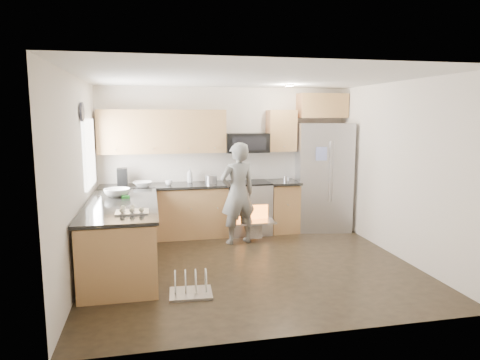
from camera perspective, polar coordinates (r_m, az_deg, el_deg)
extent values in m
plane|color=black|center=(6.18, 1.41, -11.31)|extent=(4.50, 4.50, 0.00)
cube|color=silver|center=(7.81, -1.94, 2.69)|extent=(4.50, 0.04, 2.60)
cube|color=silver|center=(3.97, 8.16, -3.15)|extent=(4.50, 0.04, 2.60)
cube|color=silver|center=(5.78, -20.81, 0.05)|extent=(0.04, 4.00, 2.60)
cube|color=silver|center=(6.74, 20.41, 1.22)|extent=(0.04, 4.00, 2.60)
cube|color=white|center=(5.83, 1.51, 13.49)|extent=(4.50, 4.00, 0.04)
cube|color=white|center=(6.73, -19.47, 3.40)|extent=(0.04, 1.00, 1.00)
cylinder|color=#FFECCC|center=(7.13, 6.62, 12.42)|extent=(0.14, 0.14, 0.02)
cylinder|color=#474754|center=(6.16, -20.32, 8.51)|extent=(0.03, 0.26, 0.26)
cube|color=#AA6A44|center=(7.54, -9.98, -4.31)|extent=(2.15, 0.60, 0.87)
cube|color=black|center=(7.44, -10.07, -0.80)|extent=(2.19, 0.64, 0.04)
cube|color=#AA6A44|center=(7.89, 5.66, -3.64)|extent=(0.50, 0.60, 0.87)
cube|color=black|center=(7.80, 5.73, -0.28)|extent=(0.54, 0.64, 0.04)
cube|color=#AA6A44|center=(7.49, -10.25, 6.38)|extent=(2.16, 0.33, 0.74)
cube|color=#AA6A44|center=(7.85, 5.51, 6.57)|extent=(0.50, 0.33, 0.74)
cube|color=#AA6A44|center=(8.11, 10.90, 9.70)|extent=(0.90, 0.33, 0.44)
imported|color=silver|center=(7.37, -12.86, -0.51)|extent=(0.32, 0.32, 0.08)
imported|color=white|center=(7.58, -6.71, 0.61)|extent=(0.10, 0.10, 0.26)
imported|color=white|center=(7.38, -9.46, -0.34)|extent=(0.12, 0.12, 0.09)
cylinder|color=#B7B7BC|center=(7.50, -3.89, 0.09)|extent=(0.21, 0.21, 0.14)
cube|color=black|center=(7.41, -15.41, 0.34)|extent=(0.16, 0.20, 0.31)
cylinder|color=#B7B7BC|center=(7.78, 6.16, 0.17)|extent=(0.11, 0.11, 0.09)
cube|color=#AA6A44|center=(6.14, -15.37, -7.47)|extent=(0.90, 2.30, 0.87)
cube|color=black|center=(6.03, -15.55, -3.17)|extent=(0.96, 2.36, 0.04)
imported|color=silver|center=(6.52, -16.06, -1.63)|extent=(0.37, 0.37, 0.12)
cube|color=green|center=(6.37, -15.00, -2.21)|extent=(0.11, 0.08, 0.03)
cube|color=#B7B7BC|center=(5.39, -14.19, -3.83)|extent=(0.40, 0.30, 0.08)
cube|color=#B7B7BC|center=(7.70, 1.08, -3.79)|extent=(0.76, 0.62, 0.90)
cube|color=black|center=(7.62, 1.09, -0.37)|extent=(0.76, 0.60, 0.03)
cube|color=orange|center=(7.41, 1.63, -4.68)|extent=(0.56, 0.02, 0.34)
cube|color=#B7B7BC|center=(7.28, 1.93, -5.62)|extent=(0.70, 0.34, 0.03)
cube|color=beige|center=(7.27, 2.02, -6.75)|extent=(0.24, 0.03, 0.28)
cube|color=black|center=(7.65, 0.90, 4.98)|extent=(0.76, 0.40, 0.34)
cube|color=#B7B7BC|center=(8.06, 10.95, 0.46)|extent=(1.08, 0.90, 1.97)
cylinder|color=#B7B7BC|center=(7.68, 11.86, 1.08)|extent=(0.03, 0.03, 1.07)
cylinder|color=#B7B7BC|center=(7.70, 12.30, 1.09)|extent=(0.03, 0.03, 1.07)
cube|color=pink|center=(7.81, 13.45, -0.43)|extent=(0.25, 0.05, 0.32)
cube|color=#93A2EB|center=(7.59, 10.81, 3.46)|extent=(0.19, 0.04, 0.24)
imported|color=slate|center=(7.01, -0.29, -1.80)|extent=(0.69, 0.54, 1.67)
cube|color=#B7B7BC|center=(5.27, -6.58, -14.79)|extent=(0.52, 0.43, 0.03)
cylinder|color=white|center=(5.21, -8.63, -13.28)|extent=(0.03, 0.28, 0.28)
cylinder|color=white|center=(5.21, -7.28, -13.25)|extent=(0.03, 0.28, 0.28)
cylinder|color=white|center=(5.21, -5.93, -13.21)|extent=(0.03, 0.28, 0.28)
cylinder|color=white|center=(5.22, -4.59, -13.16)|extent=(0.03, 0.28, 0.28)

